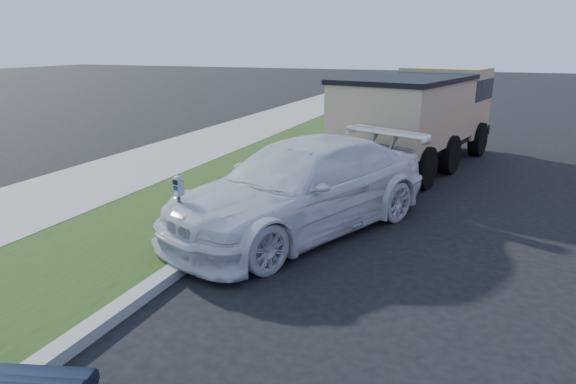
% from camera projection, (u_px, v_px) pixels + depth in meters
% --- Properties ---
extents(ground, '(120.00, 120.00, 0.00)m').
position_uv_depth(ground, '(357.00, 292.00, 6.98)').
color(ground, black).
rests_on(ground, ground).
extents(streetside, '(6.12, 50.00, 0.15)m').
position_uv_depth(streetside, '(120.00, 202.00, 10.70)').
color(streetside, gray).
rests_on(streetside, ground).
extents(parking_meter, '(0.19, 0.15, 1.19)m').
position_uv_depth(parking_meter, '(179.00, 196.00, 7.95)').
color(parking_meter, '#3F4247').
rests_on(parking_meter, ground).
extents(white_wagon, '(4.26, 5.93, 1.59)m').
position_uv_depth(white_wagon, '(305.00, 186.00, 9.19)').
color(white_wagon, silver).
rests_on(white_wagon, ground).
extents(dump_truck, '(3.84, 6.86, 2.54)m').
position_uv_depth(dump_truck, '(420.00, 112.00, 14.23)').
color(dump_truck, black).
rests_on(dump_truck, ground).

